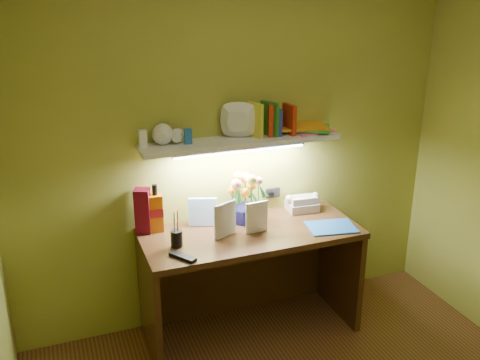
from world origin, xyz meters
name	(u,v)px	position (x,y,z in m)	size (l,w,h in m)	color
desk	(251,282)	(0.00, 1.20, 0.38)	(1.40, 0.60, 0.75)	#3D2010
flower_bouquet	(245,197)	(0.03, 1.37, 0.92)	(0.21, 0.21, 0.34)	#0D0C33
telephone	(302,202)	(0.46, 1.39, 0.81)	(0.21, 0.15, 0.12)	beige
desk_clock	(312,202)	(0.55, 1.40, 0.79)	(0.09, 0.04, 0.09)	silver
whisky_bottle	(156,208)	(-0.56, 1.42, 0.91)	(0.08, 0.08, 0.31)	#B55707
whisky_box	(143,211)	(-0.64, 1.43, 0.90)	(0.09, 0.09, 0.29)	#5E0819
pen_cup	(176,233)	(-0.50, 1.16, 0.84)	(0.07, 0.07, 0.17)	black
art_card	(203,212)	(-0.26, 1.40, 0.84)	(0.18, 0.04, 0.18)	silver
tv_remote	(183,257)	(-0.50, 1.00, 0.76)	(0.05, 0.18, 0.02)	black
blue_folder	(331,227)	(0.51, 1.06, 0.75)	(0.31, 0.22, 0.01)	blue
desk_book_a	(215,224)	(-0.26, 1.15, 0.86)	(0.17, 0.02, 0.23)	beige
desk_book_b	(246,219)	(-0.05, 1.17, 0.85)	(0.15, 0.02, 0.21)	white
wall_shelf	(246,135)	(0.04, 1.38, 1.34)	(1.33, 0.39, 0.25)	white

